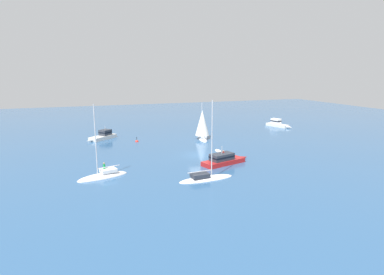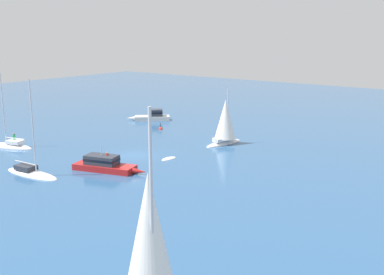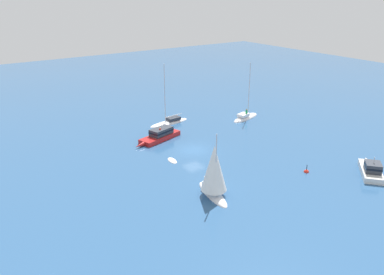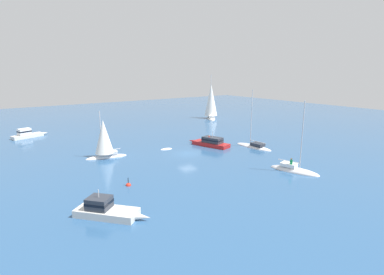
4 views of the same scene
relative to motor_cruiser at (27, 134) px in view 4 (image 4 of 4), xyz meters
name	(u,v)px [view 4 (image 4 of 4)]	position (x,y,z in m)	size (l,w,h in m)	color
ground_plane	(188,154)	(18.85, -27.77, -0.70)	(166.68, 166.68, 0.00)	#2D5684
motor_cruiser	(27,134)	(0.00, 0.00, 0.00)	(7.02, 3.47, 1.88)	silver
ketch	(104,141)	(7.47, -22.40, 1.94)	(6.25, 3.21, 7.54)	white
launch	(211,142)	(24.94, -26.04, -0.02)	(4.00, 8.25, 2.66)	#B21E1E
powerboat	(106,210)	(0.87, -40.74, -0.05)	(5.65, 6.22, 2.48)	silver
tender	(166,149)	(17.48, -23.50, -0.70)	(2.17, 1.22, 0.38)	white
sloop	(211,103)	(44.52, -2.02, 3.55)	(5.80, 7.58, 12.23)	silver
ketch_1	(254,146)	(30.39, -31.05, -0.56)	(2.47, 7.33, 10.13)	white
ketch_2	(294,170)	(25.21, -42.88, -0.58)	(3.57, 6.74, 9.81)	white
channel_buoy	(128,185)	(5.57, -34.97, -0.69)	(0.62, 0.62, 1.24)	red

